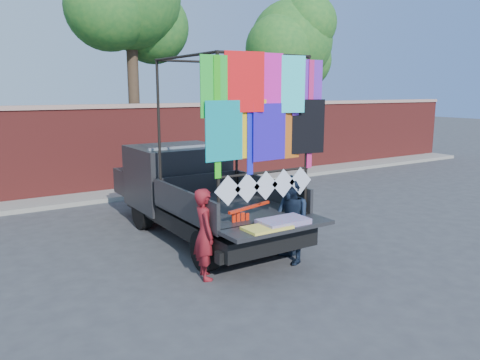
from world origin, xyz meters
TOP-DOWN VIEW (x-y plane):
  - ground at (0.00, 0.00)m, footprint 90.00×90.00m
  - brick_wall at (0.00, 7.00)m, footprint 30.00×0.45m
  - curb at (0.00, 6.30)m, footprint 30.00×1.20m
  - tree_mid at (1.02, 8.12)m, footprint 4.20×3.30m
  - tree_right at (7.52, 8.12)m, footprint 4.20×3.30m
  - pickup_truck at (-0.05, 2.20)m, footprint 2.26×5.68m
  - woman at (-1.04, -0.31)m, footprint 0.48×0.61m
  - man at (0.56, -0.50)m, footprint 0.71×0.85m
  - streamer_bundle at (-0.35, -0.42)m, footprint 0.98×0.33m

SIDE VIEW (x-z plane):
  - ground at x=0.00m, z-range 0.00..0.00m
  - curb at x=0.00m, z-range 0.00..0.12m
  - woman at x=-1.04m, z-range 0.00..1.49m
  - man at x=0.56m, z-range 0.00..1.55m
  - streamer_bundle at x=-0.35m, z-range 0.55..1.24m
  - pickup_truck at x=-0.05m, z-range -0.88..2.69m
  - brick_wall at x=0.00m, z-range 0.02..2.63m
  - tree_right at x=7.52m, z-range 1.44..8.06m
  - tree_mid at x=1.02m, z-range 1.83..9.56m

